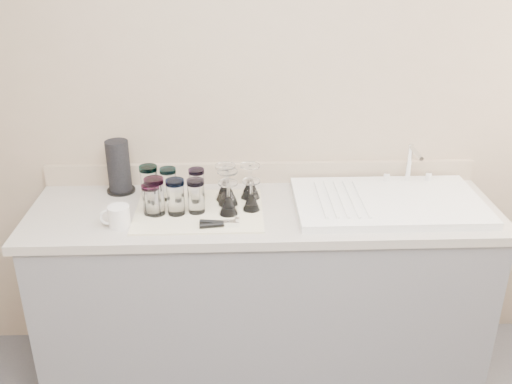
{
  "coord_description": "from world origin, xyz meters",
  "views": [
    {
      "loc": [
        -0.12,
        -1.05,
        2.01
      ],
      "look_at": [
        -0.04,
        1.15,
        1.0
      ],
      "focal_mm": 40.0,
      "sensor_mm": 36.0,
      "label": 1
    }
  ],
  "objects_px": {
    "tumbler_cyan": "(169,183)",
    "can_opener": "(220,224)",
    "tumbler_magenta": "(150,199)",
    "tumbler_blue": "(176,197)",
    "goblet_front_right": "(251,200)",
    "tumbler_purple": "(197,184)",
    "white_mug": "(118,217)",
    "goblet_extra": "(228,193)",
    "tumbler_extra": "(155,196)",
    "goblet_front_left": "(228,203)",
    "tumbler_teal": "(149,183)",
    "tumbler_lavender": "(196,196)",
    "paper_towel_roll": "(119,167)",
    "goblet_back_right": "(250,187)",
    "sink_unit": "(388,202)",
    "goblet_back_left": "(226,188)"
  },
  "relations": [
    {
      "from": "tumbler_cyan",
      "to": "can_opener",
      "type": "xyz_separation_m",
      "value": [
        0.23,
        -0.27,
        -0.06
      ]
    },
    {
      "from": "can_opener",
      "to": "goblet_extra",
      "type": "bearing_deg",
      "value": 80.85
    },
    {
      "from": "tumbler_cyan",
      "to": "can_opener",
      "type": "relative_size",
      "value": 0.89
    },
    {
      "from": "tumbler_teal",
      "to": "paper_towel_roll",
      "type": "relative_size",
      "value": 0.64
    },
    {
      "from": "sink_unit",
      "to": "goblet_front_left",
      "type": "distance_m",
      "value": 0.71
    },
    {
      "from": "tumbler_teal",
      "to": "white_mug",
      "type": "relative_size",
      "value": 1.24
    },
    {
      "from": "goblet_back_right",
      "to": "paper_towel_roll",
      "type": "relative_size",
      "value": 0.64
    },
    {
      "from": "tumbler_magenta",
      "to": "goblet_front_right",
      "type": "bearing_deg",
      "value": 3.16
    },
    {
      "from": "sink_unit",
      "to": "tumbler_magenta",
      "type": "bearing_deg",
      "value": -176.9
    },
    {
      "from": "tumbler_cyan",
      "to": "tumbler_purple",
      "type": "bearing_deg",
      "value": -2.21
    },
    {
      "from": "tumbler_cyan",
      "to": "tumbler_magenta",
      "type": "height_order",
      "value": "tumbler_cyan"
    },
    {
      "from": "tumbler_lavender",
      "to": "goblet_extra",
      "type": "height_order",
      "value": "goblet_extra"
    },
    {
      "from": "tumbler_cyan",
      "to": "tumbler_purple",
      "type": "distance_m",
      "value": 0.13
    },
    {
      "from": "sink_unit",
      "to": "goblet_extra",
      "type": "height_order",
      "value": "sink_unit"
    },
    {
      "from": "tumbler_extra",
      "to": "goblet_front_left",
      "type": "relative_size",
      "value": 1.12
    },
    {
      "from": "white_mug",
      "to": "goblet_extra",
      "type": "bearing_deg",
      "value": 22.24
    },
    {
      "from": "tumbler_purple",
      "to": "tumbler_magenta",
      "type": "xyz_separation_m",
      "value": [
        -0.19,
        -0.14,
        -0.0
      ]
    },
    {
      "from": "goblet_extra",
      "to": "tumbler_blue",
      "type": "bearing_deg",
      "value": -158.65
    },
    {
      "from": "tumbler_teal",
      "to": "tumbler_purple",
      "type": "distance_m",
      "value": 0.21
    },
    {
      "from": "goblet_extra",
      "to": "paper_towel_roll",
      "type": "height_order",
      "value": "paper_towel_roll"
    },
    {
      "from": "goblet_extra",
      "to": "goblet_back_right",
      "type": "bearing_deg",
      "value": 33.04
    },
    {
      "from": "tumbler_teal",
      "to": "tumbler_lavender",
      "type": "relative_size",
      "value": 1.07
    },
    {
      "from": "tumbler_extra",
      "to": "goblet_front_right",
      "type": "relative_size",
      "value": 1.2
    },
    {
      "from": "goblet_front_left",
      "to": "paper_towel_roll",
      "type": "distance_m",
      "value": 0.58
    },
    {
      "from": "can_opener",
      "to": "tumbler_blue",
      "type": "bearing_deg",
      "value": 147.1
    },
    {
      "from": "sink_unit",
      "to": "tumbler_teal",
      "type": "xyz_separation_m",
      "value": [
        -1.06,
        0.09,
        0.07
      ]
    },
    {
      "from": "sink_unit",
      "to": "white_mug",
      "type": "relative_size",
      "value": 6.37
    },
    {
      "from": "tumbler_magenta",
      "to": "tumbler_blue",
      "type": "bearing_deg",
      "value": -1.8
    },
    {
      "from": "goblet_front_right",
      "to": "white_mug",
      "type": "height_order",
      "value": "goblet_front_right"
    },
    {
      "from": "tumbler_extra",
      "to": "goblet_front_right",
      "type": "distance_m",
      "value": 0.41
    },
    {
      "from": "tumbler_extra",
      "to": "can_opener",
      "type": "height_order",
      "value": "tumbler_extra"
    },
    {
      "from": "tumbler_blue",
      "to": "goblet_back_right",
      "type": "distance_m",
      "value": 0.36
    },
    {
      "from": "tumbler_blue",
      "to": "tumbler_cyan",
      "type": "bearing_deg",
      "value": 106.77
    },
    {
      "from": "white_mug",
      "to": "tumbler_extra",
      "type": "bearing_deg",
      "value": 34.77
    },
    {
      "from": "goblet_front_right",
      "to": "tumbler_teal",
      "type": "bearing_deg",
      "value": 164.69
    },
    {
      "from": "tumbler_lavender",
      "to": "goblet_back_right",
      "type": "xyz_separation_m",
      "value": [
        0.24,
        0.14,
        -0.02
      ]
    },
    {
      "from": "goblet_back_left",
      "to": "goblet_extra",
      "type": "relative_size",
      "value": 1.03
    },
    {
      "from": "tumbler_purple",
      "to": "goblet_extra",
      "type": "relative_size",
      "value": 0.89
    },
    {
      "from": "tumbler_magenta",
      "to": "tumbler_extra",
      "type": "relative_size",
      "value": 0.81
    },
    {
      "from": "goblet_front_left",
      "to": "paper_towel_roll",
      "type": "bearing_deg",
      "value": 152.13
    },
    {
      "from": "tumbler_purple",
      "to": "tumbler_magenta",
      "type": "relative_size",
      "value": 1.07
    },
    {
      "from": "goblet_back_left",
      "to": "goblet_front_left",
      "type": "xyz_separation_m",
      "value": [
        0.01,
        -0.15,
        -0.01
      ]
    },
    {
      "from": "goblet_front_right",
      "to": "tumbler_purple",
      "type": "bearing_deg",
      "value": 153.41
    },
    {
      "from": "goblet_back_right",
      "to": "goblet_front_right",
      "type": "relative_size",
      "value": 1.16
    },
    {
      "from": "tumbler_teal",
      "to": "tumbler_magenta",
      "type": "bearing_deg",
      "value": -81.3
    },
    {
      "from": "tumbler_lavender",
      "to": "tumbler_magenta",
      "type": "bearing_deg",
      "value": -177.17
    },
    {
      "from": "tumbler_teal",
      "to": "tumbler_blue",
      "type": "height_order",
      "value": "tumbler_teal"
    },
    {
      "from": "tumbler_extra",
      "to": "tumbler_lavender",
      "type": "bearing_deg",
      "value": 4.24
    },
    {
      "from": "tumbler_teal",
      "to": "tumbler_lavender",
      "type": "distance_m",
      "value": 0.26
    },
    {
      "from": "tumbler_lavender",
      "to": "white_mug",
      "type": "xyz_separation_m",
      "value": [
        -0.31,
        -0.11,
        -0.04
      ]
    }
  ]
}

